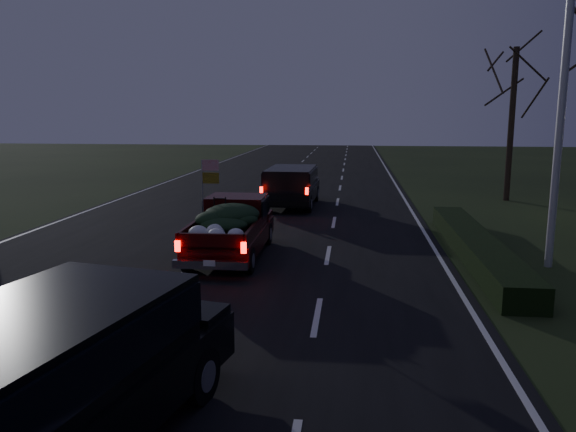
% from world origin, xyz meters
% --- Properties ---
extents(ground, '(120.00, 120.00, 0.00)m').
position_xyz_m(ground, '(0.00, 0.00, 0.00)').
color(ground, black).
rests_on(ground, ground).
extents(road_asphalt, '(14.00, 120.00, 0.02)m').
position_xyz_m(road_asphalt, '(0.00, 0.00, 0.01)').
color(road_asphalt, black).
rests_on(road_asphalt, ground).
extents(hedge_row, '(1.00, 10.00, 0.60)m').
position_xyz_m(hedge_row, '(7.80, 3.00, 0.30)').
color(hedge_row, black).
rests_on(hedge_row, ground).
extents(light_pole, '(0.50, 0.90, 9.16)m').
position_xyz_m(light_pole, '(9.50, 2.00, 5.48)').
color(light_pole, silver).
rests_on(light_pole, ground).
extents(bare_tree_far, '(3.60, 3.60, 7.00)m').
position_xyz_m(bare_tree_far, '(11.50, 14.00, 5.23)').
color(bare_tree_far, black).
rests_on(bare_tree_far, ground).
extents(pickup_truck, '(1.84, 4.72, 2.47)m').
position_xyz_m(pickup_truck, '(0.87, 2.12, 0.92)').
color(pickup_truck, '#340707').
rests_on(pickup_truck, ground).
extents(lead_suv, '(2.14, 4.92, 1.40)m').
position_xyz_m(lead_suv, '(1.62, 11.00, 1.06)').
color(lead_suv, black).
rests_on(lead_suv, ground).
extents(rear_suv, '(3.26, 5.69, 1.54)m').
position_xyz_m(rear_suv, '(0.82, -7.70, 1.16)').
color(rear_suv, black).
rests_on(rear_suv, ground).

